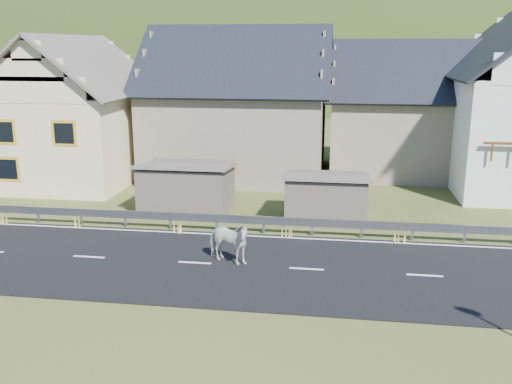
# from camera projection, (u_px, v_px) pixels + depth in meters

# --- Properties ---
(ground) EXTENTS (160.00, 160.00, 0.00)m
(ground) POSITION_uv_depth(u_px,v_px,m) (195.00, 264.00, 20.42)
(ground) COLOR #38471A
(ground) RESTS_ON ground
(road) EXTENTS (60.00, 7.00, 0.04)m
(road) POSITION_uv_depth(u_px,v_px,m) (195.00, 263.00, 20.41)
(road) COLOR black
(road) RESTS_ON ground
(lane_markings) EXTENTS (60.00, 6.60, 0.01)m
(lane_markings) POSITION_uv_depth(u_px,v_px,m) (195.00, 263.00, 20.41)
(lane_markings) COLOR silver
(lane_markings) RESTS_ON road
(guardrail) EXTENTS (28.10, 0.09, 0.75)m
(guardrail) POSITION_uv_depth(u_px,v_px,m) (216.00, 219.00, 23.80)
(guardrail) COLOR #93969B
(guardrail) RESTS_ON ground
(shed_left) EXTENTS (4.30, 3.30, 2.40)m
(shed_left) POSITION_uv_depth(u_px,v_px,m) (187.00, 188.00, 26.65)
(shed_left) COLOR #6A5E4F
(shed_left) RESTS_ON ground
(shed_right) EXTENTS (3.80, 2.90, 2.20)m
(shed_right) POSITION_uv_depth(u_px,v_px,m) (326.00, 198.00, 25.28)
(shed_right) COLOR #6A5E4F
(shed_right) RESTS_ON ground
(house_cream) EXTENTS (7.80, 9.80, 8.30)m
(house_cream) POSITION_uv_depth(u_px,v_px,m) (73.00, 104.00, 32.22)
(house_cream) COLOR #F7E6B5
(house_cream) RESTS_ON ground
(house_stone_a) EXTENTS (10.80, 9.80, 8.90)m
(house_stone_a) POSITION_uv_depth(u_px,v_px,m) (239.00, 96.00, 33.76)
(house_stone_a) COLOR gray
(house_stone_a) RESTS_ON ground
(house_stone_b) EXTENTS (9.80, 8.80, 8.10)m
(house_stone_b) POSITION_uv_depth(u_px,v_px,m) (408.00, 102.00, 34.37)
(house_stone_b) COLOR gray
(house_stone_b) RESTS_ON ground
(mountain) EXTENTS (440.00, 280.00, 260.00)m
(mountain) POSITION_uv_depth(u_px,v_px,m) (339.00, 127.00, 197.13)
(mountain) COLOR #1D3312
(mountain) RESTS_ON ground
(conifer_patch) EXTENTS (76.00, 50.00, 28.00)m
(conifer_patch) POSITION_uv_depth(u_px,v_px,m) (81.00, 52.00, 131.98)
(conifer_patch) COLOR black
(conifer_patch) RESTS_ON ground
(horse) EXTENTS (1.55, 2.08, 1.60)m
(horse) POSITION_uv_depth(u_px,v_px,m) (228.00, 241.00, 20.22)
(horse) COLOR silver
(horse) RESTS_ON road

